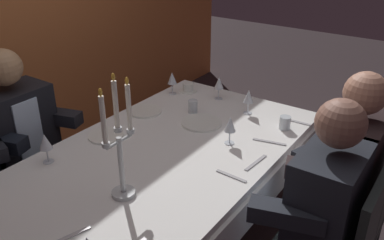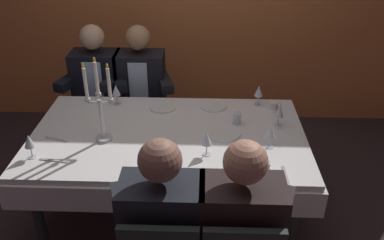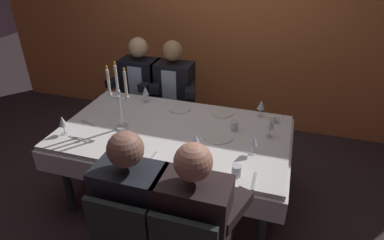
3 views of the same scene
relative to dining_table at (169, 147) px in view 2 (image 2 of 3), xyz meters
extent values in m
plane|color=#342A2C|center=(0.00, 0.00, -0.62)|extent=(12.00, 12.00, 0.00)
cube|color=white|center=(0.00, 0.00, 0.10)|extent=(1.90, 1.10, 0.04)
cube|color=white|center=(0.00, 0.00, -0.01)|extent=(1.94, 1.14, 0.18)
cylinder|color=#262D2C|center=(-0.83, -0.43, -0.27)|extent=(0.07, 0.07, 0.70)
cylinder|color=#262D2C|center=(0.83, -0.43, -0.27)|extent=(0.07, 0.07, 0.70)
cylinder|color=#262D2C|center=(-0.83, 0.43, -0.27)|extent=(0.07, 0.07, 0.70)
cylinder|color=#262D2C|center=(0.83, 0.43, -0.27)|extent=(0.07, 0.07, 0.70)
cylinder|color=silver|center=(-0.43, -0.09, 0.13)|extent=(0.11, 0.11, 0.02)
cylinder|color=silver|center=(-0.43, -0.09, 0.28)|extent=(0.02, 0.02, 0.28)
cylinder|color=silver|center=(-0.43, -0.09, 0.46)|extent=(0.04, 0.04, 0.02)
cylinder|color=white|center=(-0.43, -0.09, 0.57)|extent=(0.02, 0.02, 0.21)
ellipsoid|color=yellow|center=(-0.43, -0.09, 0.69)|extent=(0.02, 0.02, 0.03)
cylinder|color=silver|center=(-0.39, -0.09, 0.40)|extent=(0.07, 0.01, 0.01)
cylinder|color=silver|center=(-0.35, -0.09, 0.42)|extent=(0.04, 0.04, 0.02)
cylinder|color=white|center=(-0.35, -0.09, 0.53)|extent=(0.02, 0.02, 0.21)
ellipsoid|color=yellow|center=(-0.35, -0.09, 0.65)|extent=(0.02, 0.02, 0.03)
cylinder|color=silver|center=(-0.47, -0.09, 0.40)|extent=(0.08, 0.01, 0.01)
cylinder|color=silver|center=(-0.50, -0.09, 0.42)|extent=(0.04, 0.04, 0.02)
cylinder|color=white|center=(-0.50, -0.09, 0.53)|extent=(0.02, 0.02, 0.21)
ellipsoid|color=yellow|center=(-0.50, -0.09, 0.65)|extent=(0.02, 0.02, 0.03)
cylinder|color=white|center=(0.38, 0.02, 0.13)|extent=(0.25, 0.25, 0.01)
cylinder|color=white|center=(0.32, 0.41, 0.13)|extent=(0.21, 0.21, 0.01)
cylinder|color=white|center=(-0.07, 0.38, 0.13)|extent=(0.21, 0.21, 0.01)
cylinder|color=silver|center=(0.68, -0.15, 0.12)|extent=(0.06, 0.06, 0.00)
cylinder|color=silver|center=(0.68, -0.15, 0.16)|extent=(0.01, 0.01, 0.07)
cone|color=silver|center=(0.68, -0.15, 0.24)|extent=(0.07, 0.07, 0.08)
cylinder|color=maroon|center=(0.68, -0.15, 0.22)|extent=(0.04, 0.04, 0.03)
cylinder|color=silver|center=(-0.83, -0.32, 0.12)|extent=(0.06, 0.06, 0.00)
cylinder|color=silver|center=(-0.83, -0.32, 0.16)|extent=(0.01, 0.01, 0.07)
cone|color=silver|center=(-0.83, -0.32, 0.24)|extent=(0.07, 0.07, 0.08)
cylinder|color=maroon|center=(-0.83, -0.32, 0.22)|extent=(0.04, 0.04, 0.03)
cylinder|color=silver|center=(0.67, 0.45, 0.12)|extent=(0.06, 0.06, 0.00)
cylinder|color=silver|center=(0.67, 0.45, 0.16)|extent=(0.01, 0.01, 0.07)
cone|color=silver|center=(0.67, 0.45, 0.24)|extent=(0.07, 0.07, 0.08)
cylinder|color=maroon|center=(0.67, 0.45, 0.22)|extent=(0.04, 0.04, 0.03)
cylinder|color=silver|center=(-0.44, 0.43, 0.12)|extent=(0.06, 0.06, 0.00)
cylinder|color=silver|center=(-0.44, 0.43, 0.16)|extent=(0.01, 0.01, 0.07)
cone|color=silver|center=(-0.44, 0.43, 0.24)|extent=(0.07, 0.07, 0.08)
cylinder|color=#E0D172|center=(-0.44, 0.43, 0.22)|extent=(0.04, 0.04, 0.03)
cylinder|color=silver|center=(0.78, 0.13, 0.12)|extent=(0.06, 0.06, 0.00)
cylinder|color=silver|center=(0.78, 0.13, 0.16)|extent=(0.01, 0.01, 0.07)
cone|color=silver|center=(0.78, 0.13, 0.24)|extent=(0.07, 0.07, 0.08)
cylinder|color=#E0D172|center=(0.78, 0.13, 0.22)|extent=(0.04, 0.04, 0.03)
cylinder|color=silver|center=(0.27, -0.25, 0.12)|extent=(0.06, 0.06, 0.00)
cylinder|color=silver|center=(0.27, -0.25, 0.16)|extent=(0.01, 0.01, 0.07)
cone|color=silver|center=(0.27, -0.25, 0.24)|extent=(0.07, 0.07, 0.08)
cylinder|color=maroon|center=(0.27, -0.25, 0.22)|extent=(0.04, 0.04, 0.03)
cylinder|color=silver|center=(0.61, -0.43, 0.16)|extent=(0.07, 0.07, 0.08)
cylinder|color=silver|center=(0.49, 0.15, 0.16)|extent=(0.06, 0.06, 0.09)
cylinder|color=white|center=(0.77, 0.39, 0.12)|extent=(0.12, 0.12, 0.01)
cylinder|color=white|center=(0.77, 0.39, 0.15)|extent=(0.08, 0.08, 0.05)
torus|color=white|center=(0.82, 0.39, 0.15)|extent=(0.04, 0.01, 0.04)
cube|color=#B7B7BC|center=(0.74, -0.46, 0.12)|extent=(0.02, 0.19, 0.01)
cube|color=#B7B7BC|center=(-0.02, -0.43, 0.12)|extent=(0.03, 0.17, 0.01)
cube|color=#B7B7BC|center=(0.16, -0.47, 0.12)|extent=(0.19, 0.03, 0.01)
cube|color=#B7B7BC|center=(-0.69, -0.36, 0.12)|extent=(0.19, 0.05, 0.01)
cube|color=#B7B7BC|center=(0.41, -0.43, 0.12)|extent=(0.06, 0.19, 0.01)
cube|color=#B7B7BC|center=(-0.75, -0.11, 0.12)|extent=(0.17, 0.07, 0.01)
cylinder|color=#262D2C|center=(-0.89, 0.70, -0.41)|extent=(0.04, 0.04, 0.42)
cylinder|color=#262D2C|center=(-0.53, 0.70, -0.41)|extent=(0.04, 0.04, 0.42)
cylinder|color=#262D2C|center=(-0.89, 1.06, -0.41)|extent=(0.04, 0.04, 0.42)
cylinder|color=#262D2C|center=(-0.53, 1.06, -0.41)|extent=(0.04, 0.04, 0.42)
cube|color=#262D2C|center=(-0.71, 0.88, -0.18)|extent=(0.42, 0.42, 0.04)
cube|color=#262D2C|center=(-0.71, 1.07, 0.06)|extent=(0.38, 0.04, 0.44)
cube|color=black|center=(-0.71, 0.88, 0.11)|extent=(0.42, 0.26, 0.54)
cube|color=#ADC7E9|center=(-0.71, 0.75, 0.14)|extent=(0.16, 0.01, 0.40)
sphere|color=#D7AF85|center=(-0.71, 0.88, 0.51)|extent=(0.21, 0.21, 0.21)
cube|color=black|center=(-0.93, 0.78, 0.15)|extent=(0.19, 0.34, 0.08)
cube|color=black|center=(-0.49, 0.78, 0.15)|extent=(0.19, 0.34, 0.08)
cylinder|color=#262D2C|center=(-0.50, 0.70, -0.41)|extent=(0.04, 0.04, 0.42)
cylinder|color=#262D2C|center=(-0.14, 0.70, -0.41)|extent=(0.04, 0.04, 0.42)
cylinder|color=#262D2C|center=(-0.50, 1.06, -0.41)|extent=(0.04, 0.04, 0.42)
cylinder|color=#262D2C|center=(-0.14, 1.06, -0.41)|extent=(0.04, 0.04, 0.42)
cube|color=#262D2C|center=(-0.32, 0.88, -0.18)|extent=(0.42, 0.42, 0.04)
cube|color=#262D2C|center=(-0.32, 1.07, 0.06)|extent=(0.38, 0.04, 0.44)
cube|color=black|center=(-0.32, 0.88, 0.11)|extent=(0.42, 0.26, 0.54)
cube|color=silver|center=(-0.32, 0.75, 0.14)|extent=(0.16, 0.01, 0.40)
sphere|color=tan|center=(-0.32, 0.88, 0.51)|extent=(0.21, 0.21, 0.21)
cube|color=black|center=(-0.54, 0.78, 0.15)|extent=(0.19, 0.34, 0.08)
cube|color=black|center=(-0.10, 0.78, 0.15)|extent=(0.19, 0.34, 0.08)
cube|color=#1F232B|center=(0.05, -0.88, 0.11)|extent=(0.42, 0.26, 0.54)
cube|color=#ADC7F1|center=(0.05, -0.75, 0.14)|extent=(0.16, 0.01, 0.40)
sphere|color=#926453|center=(0.05, -0.88, 0.51)|extent=(0.21, 0.21, 0.21)
cube|color=#1F232B|center=(0.27, -0.78, 0.15)|extent=(0.19, 0.34, 0.08)
cube|color=#1F232B|center=(-0.17, -0.78, 0.15)|extent=(0.19, 0.34, 0.08)
cube|color=#2C2021|center=(0.44, -0.88, 0.11)|extent=(0.42, 0.26, 0.54)
cube|color=white|center=(0.44, -0.75, 0.14)|extent=(0.16, 0.01, 0.40)
sphere|color=tan|center=(0.44, -0.88, 0.51)|extent=(0.21, 0.21, 0.21)
cube|color=#2C2021|center=(0.66, -0.78, 0.15)|extent=(0.19, 0.34, 0.08)
cube|color=#2C2021|center=(0.22, -0.78, 0.15)|extent=(0.19, 0.34, 0.08)
camera|label=1|loc=(-1.52, -1.24, 1.26)|focal=38.58mm
camera|label=2|loc=(0.25, -2.40, 1.60)|focal=37.95mm
camera|label=3|loc=(0.84, -2.18, 1.53)|focal=30.35mm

